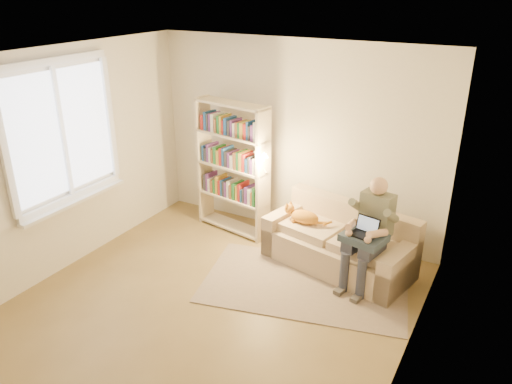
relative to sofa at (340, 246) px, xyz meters
The scene contains 13 objects.
floor 1.89m from the sofa, 118.88° to the right, with size 4.50×4.50×0.00m, color olive.
ceiling 2.98m from the sofa, 118.88° to the right, with size 4.00×4.50×0.02m, color white.
wall_left 3.49m from the sofa, 150.58° to the right, with size 0.02×4.50×2.60m, color silver.
wall_right 2.22m from the sofa, 56.17° to the right, with size 0.02×4.50×2.60m, color silver.
wall_back 1.50m from the sofa, 145.83° to the left, with size 4.00×0.02×2.60m, color silver.
window 3.38m from the sofa, 153.24° to the right, with size 0.12×1.52×1.69m.
sofa is the anchor object (origin of this frame).
person 0.65m from the sofa, 29.38° to the right, with size 0.46×0.62×1.28m.
cat 0.53m from the sofa, behind, with size 0.56×0.26×0.20m.
blanket 0.60m from the sofa, 45.02° to the right, with size 0.45×0.37×0.08m, color #283747.
laptop 0.66m from the sofa, 44.03° to the right, with size 0.31×0.27×0.24m.
bookshelf 1.80m from the sofa, behind, with size 1.20×0.52×1.82m.
rug 0.68m from the sofa, 107.14° to the right, with size 2.29×1.35×0.01m, color gray.
Camera 1 is at (2.59, -3.49, 3.24)m, focal length 35.00 mm.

